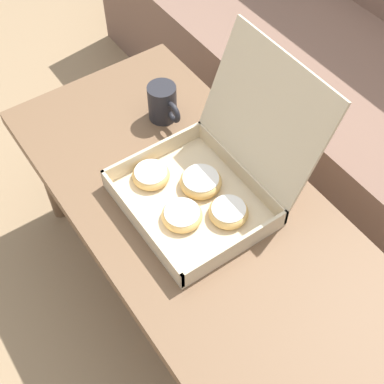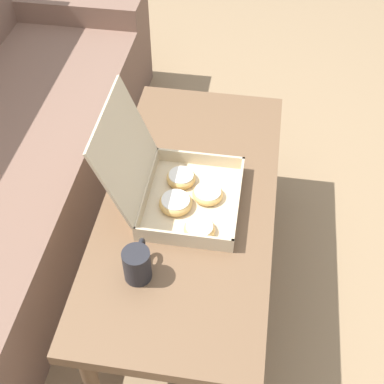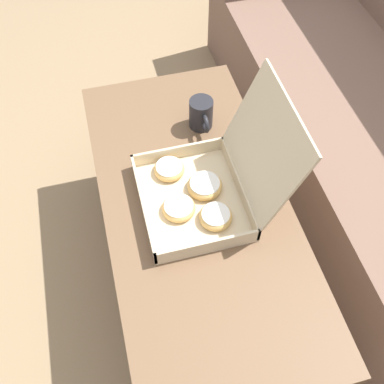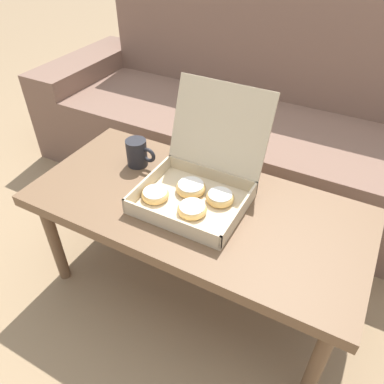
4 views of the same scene
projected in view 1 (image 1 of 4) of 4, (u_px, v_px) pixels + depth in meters
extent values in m
plane|color=#937756|center=(210.00, 283.00, 1.64)|extent=(12.00, 12.00, 0.00)
cube|color=#7A5B4C|center=(373.00, 152.00, 1.70)|extent=(2.05, 0.57, 0.40)
cube|color=brown|center=(197.00, 210.00, 1.28)|extent=(1.13, 0.53, 0.04)
cylinder|color=brown|center=(48.00, 174.00, 1.64)|extent=(0.04, 0.04, 0.41)
cylinder|color=brown|center=(160.00, 120.00, 1.78)|extent=(0.04, 0.04, 0.41)
cube|color=beige|center=(192.00, 204.00, 1.26)|extent=(0.34, 0.29, 0.01)
cube|color=beige|center=(140.00, 225.00, 1.19)|extent=(0.34, 0.01, 0.05)
cube|color=beige|center=(240.00, 170.00, 1.29)|extent=(0.34, 0.01, 0.05)
cube|color=beige|center=(154.00, 152.00, 1.33)|extent=(0.01, 0.29, 0.05)
cube|color=beige|center=(236.00, 247.00, 1.16)|extent=(0.01, 0.29, 0.05)
cube|color=beige|center=(264.00, 113.00, 1.18)|extent=(0.34, 0.11, 0.28)
torus|color=#E0B266|center=(151.00, 175.00, 1.29)|extent=(0.09, 0.09, 0.03)
cylinder|color=white|center=(151.00, 173.00, 1.29)|extent=(0.08, 0.08, 0.01)
torus|color=#E0B266|center=(201.00, 182.00, 1.28)|extent=(0.10, 0.10, 0.03)
cylinder|color=white|center=(201.00, 179.00, 1.27)|extent=(0.09, 0.09, 0.01)
torus|color=#E0B266|center=(182.00, 215.00, 1.22)|extent=(0.09, 0.09, 0.03)
cylinder|color=white|center=(182.00, 213.00, 1.22)|extent=(0.08, 0.08, 0.01)
torus|color=#E0B266|center=(228.00, 212.00, 1.23)|extent=(0.09, 0.09, 0.03)
cylinder|color=white|center=(229.00, 210.00, 1.22)|extent=(0.08, 0.08, 0.01)
cylinder|color=#232328|center=(162.00, 102.00, 1.41)|extent=(0.08, 0.08, 0.10)
torus|color=#232328|center=(173.00, 112.00, 1.38)|extent=(0.06, 0.01, 0.06)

